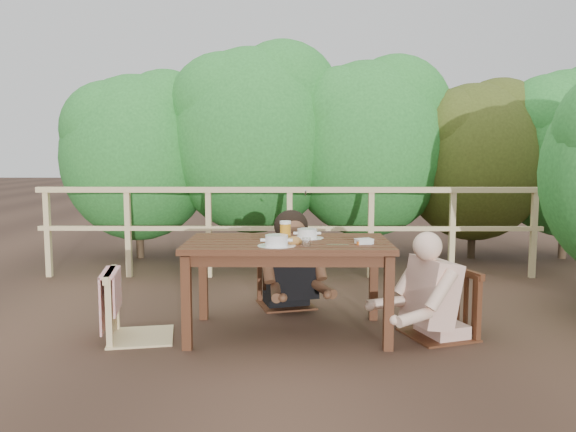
{
  "coord_description": "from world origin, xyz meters",
  "views": [
    {
      "loc": [
        0.04,
        -4.22,
        1.36
      ],
      "look_at": [
        0.0,
        0.05,
        0.9
      ],
      "focal_mm": 35.27,
      "sensor_mm": 36.0,
      "label": 1
    }
  ],
  "objects_px": {
    "diner_right": "(444,250)",
    "beer_glass": "(285,232)",
    "chair_left": "(140,274)",
    "chair_right": "(439,274)",
    "butter_tub": "(364,242)",
    "chair_far": "(286,255)",
    "soup_near": "(277,241)",
    "soup_far": "(307,234)",
    "bread_roll": "(294,241)",
    "tumbler": "(306,243)",
    "woman": "(286,232)",
    "table": "(288,288)"
  },
  "relations": [
    {
      "from": "chair_far",
      "to": "chair_right",
      "type": "height_order",
      "value": "chair_right"
    },
    {
      "from": "chair_far",
      "to": "soup_near",
      "type": "xyz_separation_m",
      "value": [
        -0.05,
        -1.04,
        0.28
      ]
    },
    {
      "from": "chair_left",
      "to": "soup_far",
      "type": "xyz_separation_m",
      "value": [
        1.24,
        0.26,
        0.26
      ]
    },
    {
      "from": "woman",
      "to": "bread_roll",
      "type": "bearing_deg",
      "value": 78.32
    },
    {
      "from": "bread_roll",
      "to": "butter_tub",
      "type": "distance_m",
      "value": 0.51
    },
    {
      "from": "chair_right",
      "to": "beer_glass",
      "type": "relative_size",
      "value": 5.87
    },
    {
      "from": "diner_right",
      "to": "beer_glass",
      "type": "bearing_deg",
      "value": 67.85
    },
    {
      "from": "woman",
      "to": "soup_near",
      "type": "bearing_deg",
      "value": 71.43
    },
    {
      "from": "soup_far",
      "to": "bread_roll",
      "type": "relative_size",
      "value": 2.16
    },
    {
      "from": "chair_left",
      "to": "chair_far",
      "type": "distance_m",
      "value": 1.41
    },
    {
      "from": "bread_roll",
      "to": "butter_tub",
      "type": "height_order",
      "value": "bread_roll"
    },
    {
      "from": "chair_left",
      "to": "tumbler",
      "type": "relative_size",
      "value": 12.95
    },
    {
      "from": "bread_roll",
      "to": "beer_glass",
      "type": "xyz_separation_m",
      "value": [
        -0.06,
        0.17,
        0.05
      ]
    },
    {
      "from": "chair_right",
      "to": "woman",
      "type": "bearing_deg",
      "value": -146.39
    },
    {
      "from": "chair_left",
      "to": "chair_right",
      "type": "relative_size",
      "value": 1.02
    },
    {
      "from": "tumbler",
      "to": "table",
      "type": "bearing_deg",
      "value": 115.84
    },
    {
      "from": "soup_near",
      "to": "beer_glass",
      "type": "height_order",
      "value": "beer_glass"
    },
    {
      "from": "beer_glass",
      "to": "bread_roll",
      "type": "bearing_deg",
      "value": -69.3
    },
    {
      "from": "butter_tub",
      "to": "soup_far",
      "type": "bearing_deg",
      "value": 124.21
    },
    {
      "from": "table",
      "to": "bread_roll",
      "type": "distance_m",
      "value": 0.42
    },
    {
      "from": "diner_right",
      "to": "soup_far",
      "type": "bearing_deg",
      "value": 59.62
    },
    {
      "from": "chair_left",
      "to": "chair_far",
      "type": "height_order",
      "value": "chair_left"
    },
    {
      "from": "chair_right",
      "to": "butter_tub",
      "type": "xyz_separation_m",
      "value": [
        -0.58,
        -0.09,
        0.25
      ]
    },
    {
      "from": "chair_right",
      "to": "diner_right",
      "type": "xyz_separation_m",
      "value": [
        0.03,
        0.0,
        0.18
      ]
    },
    {
      "from": "table",
      "to": "chair_right",
      "type": "bearing_deg",
      "value": -2.78
    },
    {
      "from": "soup_far",
      "to": "butter_tub",
      "type": "height_order",
      "value": "soup_far"
    },
    {
      "from": "chair_left",
      "to": "chair_right",
      "type": "distance_m",
      "value": 2.23
    },
    {
      "from": "table",
      "to": "chair_left",
      "type": "bearing_deg",
      "value": -173.76
    },
    {
      "from": "soup_near",
      "to": "tumbler",
      "type": "height_order",
      "value": "soup_near"
    },
    {
      "from": "bread_roll",
      "to": "tumbler",
      "type": "relative_size",
      "value": 1.59
    },
    {
      "from": "butter_tub",
      "to": "chair_right",
      "type": "bearing_deg",
      "value": -10.59
    },
    {
      "from": "bread_roll",
      "to": "beer_glass",
      "type": "height_order",
      "value": "beer_glass"
    },
    {
      "from": "chair_right",
      "to": "soup_far",
      "type": "distance_m",
      "value": 1.04
    },
    {
      "from": "chair_far",
      "to": "tumbler",
      "type": "bearing_deg",
      "value": -97.34
    },
    {
      "from": "chair_right",
      "to": "soup_near",
      "type": "relative_size",
      "value": 3.48
    },
    {
      "from": "woman",
      "to": "butter_tub",
      "type": "xyz_separation_m",
      "value": [
        0.58,
        -0.97,
        0.06
      ]
    },
    {
      "from": "chair_right",
      "to": "bread_roll",
      "type": "distance_m",
      "value": 1.12
    },
    {
      "from": "woman",
      "to": "diner_right",
      "type": "bearing_deg",
      "value": 127.84
    },
    {
      "from": "chair_right",
      "to": "beer_glass",
      "type": "bearing_deg",
      "value": -112.23
    },
    {
      "from": "chair_far",
      "to": "diner_right",
      "type": "distance_m",
      "value": 1.48
    },
    {
      "from": "diner_right",
      "to": "woman",
      "type": "bearing_deg",
      "value": 34.31
    },
    {
      "from": "chair_left",
      "to": "bread_roll",
      "type": "distance_m",
      "value": 1.17
    },
    {
      "from": "table",
      "to": "soup_near",
      "type": "distance_m",
      "value": 0.47
    },
    {
      "from": "soup_near",
      "to": "beer_glass",
      "type": "relative_size",
      "value": 1.68
    },
    {
      "from": "soup_far",
      "to": "butter_tub",
      "type": "distance_m",
      "value": 0.5
    },
    {
      "from": "diner_right",
      "to": "beer_glass",
      "type": "xyz_separation_m",
      "value": [
        -1.18,
        0.06,
        0.13
      ]
    },
    {
      "from": "chair_left",
      "to": "soup_far",
      "type": "relative_size",
      "value": 3.77
    },
    {
      "from": "table",
      "to": "chair_right",
      "type": "height_order",
      "value": "chair_right"
    },
    {
      "from": "soup_near",
      "to": "butter_tub",
      "type": "xyz_separation_m",
      "value": [
        0.63,
        0.09,
        -0.02
      ]
    },
    {
      "from": "chair_left",
      "to": "diner_right",
      "type": "bearing_deg",
      "value": -99.19
    }
  ]
}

